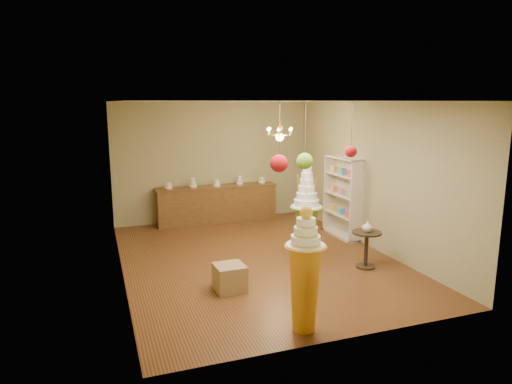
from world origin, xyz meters
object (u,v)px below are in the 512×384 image
object	(u,v)px
pedestal_green	(306,222)
pedestal_orange	(305,279)
sideboard	(217,203)
round_table	(366,244)

from	to	relation	value
pedestal_green	pedestal_orange	size ratio (longest dim) A/B	1.22
pedestal_green	sideboard	world-z (taller)	pedestal_green
round_table	pedestal_orange	bearing A→B (deg)	-140.16
pedestal_orange	sideboard	world-z (taller)	pedestal_orange
pedestal_orange	sideboard	distance (m)	5.84
round_table	pedestal_green	bearing A→B (deg)	153.33
pedestal_green	pedestal_orange	bearing A→B (deg)	-116.17
pedestal_orange	round_table	bearing A→B (deg)	39.84
pedestal_orange	sideboard	xyz separation A→B (m)	(0.36, 5.82, -0.24)
pedestal_green	pedestal_orange	distance (m)	2.49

